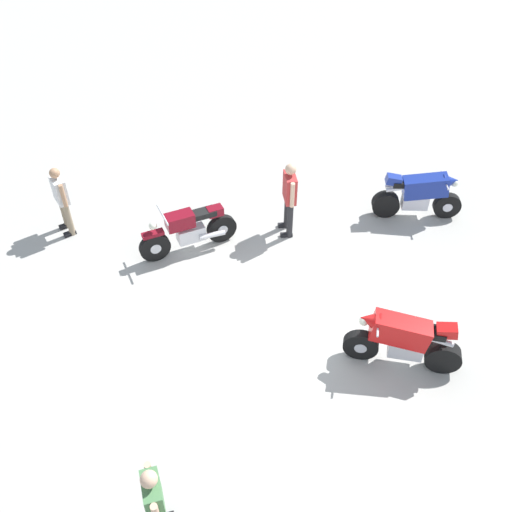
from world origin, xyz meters
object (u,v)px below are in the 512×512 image
object	(u,v)px
person_in_white_shirt	(61,197)
person_in_red_shirt	(289,194)
person_in_green_shirt	(155,502)
motorcycle_maroon_cruiser	(189,230)
motorcycle_red_sportbike	(404,339)
motorcycle_blue_sportbike	(419,194)

from	to	relation	value
person_in_white_shirt	person_in_red_shirt	distance (m)	4.74
person_in_green_shirt	person_in_white_shirt	world-z (taller)	person_in_white_shirt
motorcycle_maroon_cruiser	person_in_white_shirt	distance (m)	2.78
motorcycle_red_sportbike	person_in_green_shirt	size ratio (longest dim) A/B	1.20
person_in_white_shirt	person_in_red_shirt	world-z (taller)	person_in_red_shirt
person_in_green_shirt	person_in_red_shirt	bearing A→B (deg)	56.72
motorcycle_blue_sportbike	person_in_white_shirt	size ratio (longest dim) A/B	1.23
motorcycle_red_sportbike	person_in_green_shirt	bearing A→B (deg)	48.45
person_in_white_shirt	motorcycle_maroon_cruiser	bearing A→B (deg)	133.96
motorcycle_blue_sportbike	motorcycle_red_sportbike	world-z (taller)	same
motorcycle_blue_sportbike	person_in_red_shirt	xyz separation A→B (m)	(2.92, -0.00, 0.38)
motorcycle_maroon_cruiser	motorcycle_red_sportbike	size ratio (longest dim) A/B	1.09
motorcycle_red_sportbike	motorcycle_blue_sportbike	bearing A→B (deg)	-94.57
person_in_green_shirt	person_in_white_shirt	xyz separation A→B (m)	(1.55, -6.78, 0.00)
person_in_green_shirt	motorcycle_blue_sportbike	bearing A→B (deg)	38.78
motorcycle_blue_sportbike	person_in_green_shirt	xyz separation A→B (m)	(6.02, 5.85, 0.29)
person_in_green_shirt	person_in_white_shirt	distance (m)	6.95
motorcycle_red_sportbike	person_in_red_shirt	distance (m)	3.94
motorcycle_maroon_cruiser	person_in_white_shirt	world-z (taller)	person_in_white_shirt
motorcycle_maroon_cruiser	person_in_red_shirt	distance (m)	2.19
motorcycle_blue_sportbike	motorcycle_red_sportbike	size ratio (longest dim) A/B	1.03
motorcycle_blue_sportbike	motorcycle_red_sportbike	xyz separation A→B (m)	(1.88, 3.78, 0.00)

